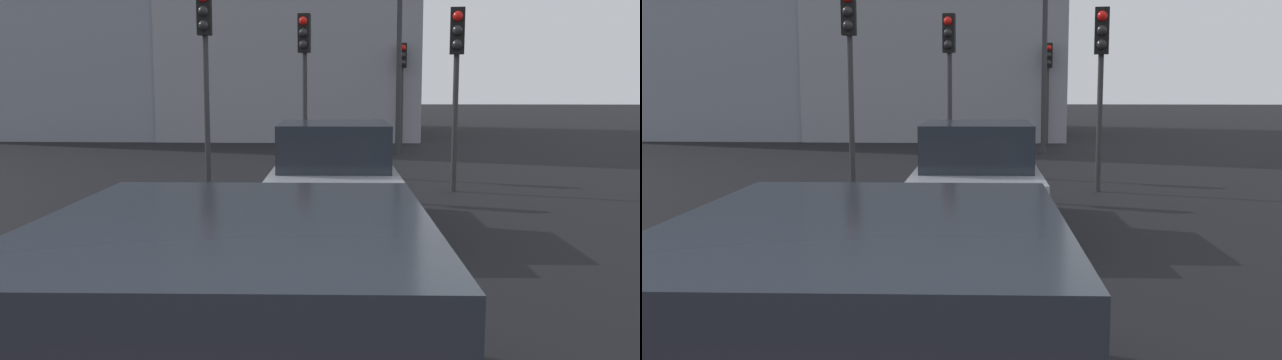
% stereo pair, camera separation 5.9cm
% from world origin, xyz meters
% --- Properties ---
extents(car_silver_lead, '(4.15, 2.01, 1.59)m').
position_xyz_m(car_silver_lead, '(8.72, -0.09, 0.76)').
color(car_silver_lead, '#A8AAB2').
rests_on(car_silver_lead, ground_plane).
extents(traffic_light_near_left, '(0.33, 0.31, 3.79)m').
position_xyz_m(traffic_light_near_left, '(15.06, 0.75, 2.73)').
color(traffic_light_near_left, '#2D2D30').
rests_on(traffic_light_near_left, ground_plane).
extents(traffic_light_near_right, '(0.32, 0.29, 4.00)m').
position_xyz_m(traffic_light_near_right, '(12.36, 2.54, 2.88)').
color(traffic_light_near_right, '#2D2D30').
rests_on(traffic_light_near_right, ground_plane).
extents(traffic_light_far_left, '(0.32, 0.30, 3.66)m').
position_xyz_m(traffic_light_far_left, '(23.97, -2.24, 2.64)').
color(traffic_light_far_left, '#2D2D30').
rests_on(traffic_light_far_left, ground_plane).
extents(traffic_light_far_right, '(0.33, 0.30, 3.63)m').
position_xyz_m(traffic_light_far_right, '(12.49, -2.41, 2.62)').
color(traffic_light_far_right, '#2D2D30').
rests_on(traffic_light_far_right, ground_plane).
extents(street_lamp_kerbside, '(0.56, 0.36, 6.33)m').
position_xyz_m(street_lamp_kerbside, '(20.53, -1.86, 3.80)').
color(street_lamp_kerbside, '#2D2D30').
rests_on(street_lamp_kerbside, ground_plane).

